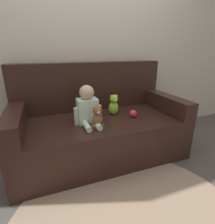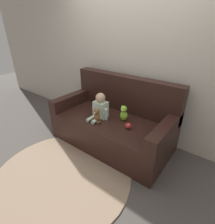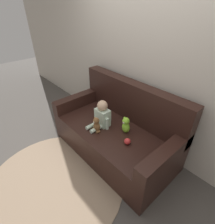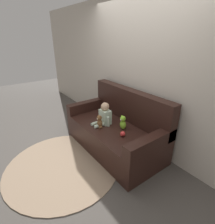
{
  "view_description": "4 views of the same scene",
  "coord_description": "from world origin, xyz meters",
  "px_view_note": "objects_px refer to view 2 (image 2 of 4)",
  "views": [
    {
      "loc": [
        -0.57,
        -1.75,
        1.19
      ],
      "look_at": [
        0.04,
        -0.13,
        0.58
      ],
      "focal_mm": 28.0,
      "sensor_mm": 36.0,
      "label": 1
    },
    {
      "loc": [
        1.41,
        -1.94,
        1.78
      ],
      "look_at": [
        0.02,
        -0.12,
        0.63
      ],
      "focal_mm": 28.0,
      "sensor_mm": 36.0,
      "label": 2
    },
    {
      "loc": [
        1.44,
        -1.4,
        2.03
      ],
      "look_at": [
        -0.06,
        -0.06,
        0.73
      ],
      "focal_mm": 28.0,
      "sensor_mm": 36.0,
      "label": 3
    },
    {
      "loc": [
        2.14,
        -1.69,
        1.95
      ],
      "look_at": [
        -0.03,
        -0.11,
        0.74
      ],
      "focal_mm": 28.0,
      "sensor_mm": 36.0,
      "label": 4
    }
  ],
  "objects_px": {
    "person_baby": "(100,108)",
    "couch": "(114,123)",
    "teddy_bear_brown": "(97,116)",
    "toy_ball": "(128,126)",
    "plush_toy_side": "(124,113)"
  },
  "relations": [
    {
      "from": "toy_ball",
      "to": "plush_toy_side",
      "type": "bearing_deg",
      "value": 139.01
    },
    {
      "from": "couch",
      "to": "toy_ball",
      "type": "xyz_separation_m",
      "value": [
        0.37,
        -0.17,
        0.16
      ]
    },
    {
      "from": "person_baby",
      "to": "couch",
      "type": "bearing_deg",
      "value": 44.29
    },
    {
      "from": "teddy_bear_brown",
      "to": "toy_ball",
      "type": "height_order",
      "value": "teddy_bear_brown"
    },
    {
      "from": "teddy_bear_brown",
      "to": "plush_toy_side",
      "type": "distance_m",
      "value": 0.4
    },
    {
      "from": "couch",
      "to": "teddy_bear_brown",
      "type": "distance_m",
      "value": 0.38
    },
    {
      "from": "teddy_bear_brown",
      "to": "plush_toy_side",
      "type": "height_order",
      "value": "plush_toy_side"
    },
    {
      "from": "person_baby",
      "to": "toy_ball",
      "type": "height_order",
      "value": "person_baby"
    },
    {
      "from": "couch",
      "to": "plush_toy_side",
      "type": "relative_size",
      "value": 7.7
    },
    {
      "from": "teddy_bear_brown",
      "to": "person_baby",
      "type": "bearing_deg",
      "value": 112.09
    },
    {
      "from": "couch",
      "to": "person_baby",
      "type": "distance_m",
      "value": 0.36
    },
    {
      "from": "couch",
      "to": "toy_ball",
      "type": "distance_m",
      "value": 0.44
    },
    {
      "from": "couch",
      "to": "toy_ball",
      "type": "relative_size",
      "value": 22.31
    },
    {
      "from": "person_baby",
      "to": "plush_toy_side",
      "type": "distance_m",
      "value": 0.38
    },
    {
      "from": "couch",
      "to": "plush_toy_side",
      "type": "bearing_deg",
      "value": -5.13
    }
  ]
}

